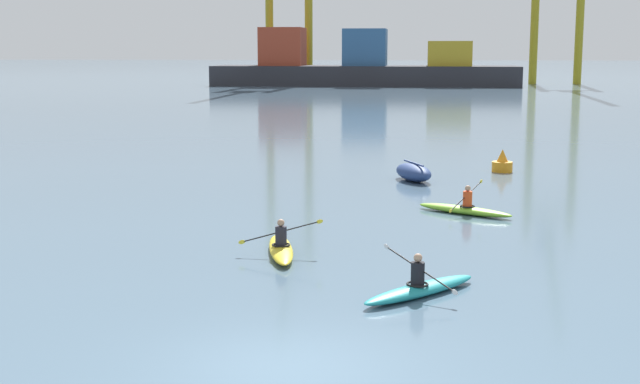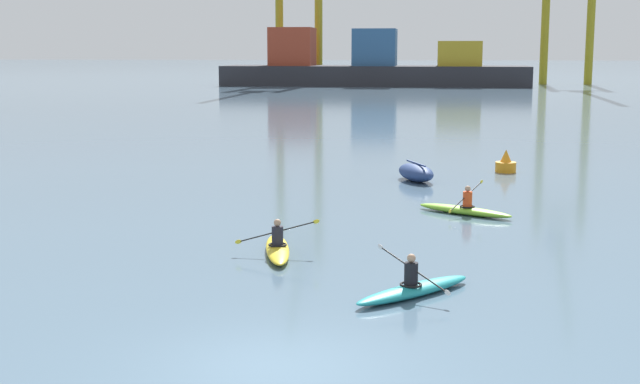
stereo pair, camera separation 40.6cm
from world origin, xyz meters
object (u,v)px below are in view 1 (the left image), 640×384
capsized_dinghy (414,172)px  kayak_lime (465,209)px  container_barge (361,67)px  kayak_teal (420,288)px  channel_buoy (502,164)px  kayak_yellow (281,248)px

capsized_dinghy → kayak_lime: kayak_lime is taller
container_barge → capsized_dinghy: (8.61, -91.46, -2.37)m
kayak_teal → channel_buoy: bearing=79.9°
kayak_lime → kayak_teal: (-1.41, -9.64, 0.00)m
container_barge → kayak_lime: size_ratio=13.74×
channel_buoy → kayak_lime: size_ratio=0.31×
kayak_lime → kayak_teal: bearing=-98.4°
capsized_dinghy → container_barge: bearing=95.4°
container_barge → channel_buoy: (12.44, -88.40, -2.36)m
kayak_teal → capsized_dinghy: bearing=91.1°
capsized_dinghy → kayak_yellow: 13.64m
channel_buoy → kayak_yellow: (-7.15, -16.29, -0.19)m
capsized_dinghy → kayak_yellow: size_ratio=0.82×
container_barge → kayak_lime: 99.06m
container_barge → kayak_yellow: container_barge is taller
channel_buoy → kayak_teal: size_ratio=0.34×
capsized_dinghy → kayak_teal: kayak_teal is taller
capsized_dinghy → channel_buoy: size_ratio=2.82×
kayak_yellow → channel_buoy: bearing=66.3°
channel_buoy → capsized_dinghy: bearing=-141.4°
kayak_yellow → capsized_dinghy: bearing=75.9°
channel_buoy → kayak_lime: (-2.09, -10.08, -0.19)m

